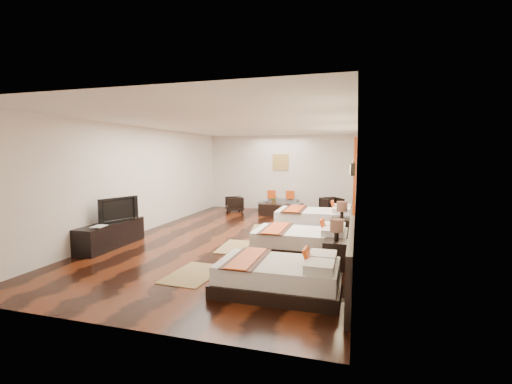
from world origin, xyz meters
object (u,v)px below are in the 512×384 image
(tv_console, at_px, (111,235))
(table_plant, at_px, (274,200))
(bed_far, at_px, (316,219))
(sofa, at_px, (281,205))
(tv, at_px, (116,209))
(nightstand_b, at_px, (341,227))
(figurine, at_px, (131,210))
(coffee_table, at_px, (274,210))
(bed_mid, at_px, (302,241))
(armchair_left, at_px, (234,204))
(nightstand_a, at_px, (336,251))
(armchair_right, at_px, (332,206))
(book, at_px, (94,226))
(bed_near, at_px, (280,276))

(tv_console, bearing_deg, table_plant, 62.89)
(bed_far, bearing_deg, sofa, 119.17)
(bed_far, distance_m, tv, 5.17)
(nightstand_b, bearing_deg, figurine, -164.91)
(coffee_table, bearing_deg, bed_mid, -69.80)
(coffee_table, bearing_deg, armchair_left, 165.51)
(nightstand_a, distance_m, sofa, 6.66)
(nightstand_b, distance_m, tv_console, 5.36)
(bed_mid, bearing_deg, armchair_left, 123.85)
(figurine, distance_m, armchair_right, 6.70)
(bed_far, bearing_deg, bed_mid, -90.05)
(armchair_right, relative_size, coffee_table, 0.66)
(armchair_right, bearing_deg, bed_far, -129.75)
(book, bearing_deg, nightstand_a, 4.43)
(tv_console, height_order, table_plant, table_plant)
(armchair_left, bearing_deg, sofa, 80.60)
(armchair_left, bearing_deg, tv, -40.55)
(tv, relative_size, armchair_right, 1.48)
(tv_console, distance_m, table_plant, 5.66)
(tv, xyz_separation_m, armchair_left, (0.92, 5.31, -0.56))
(tv_console, bearing_deg, sofa, 67.05)
(book, bearing_deg, coffee_table, 65.12)
(figurine, bearing_deg, nightstand_a, -9.95)
(bed_mid, relative_size, table_plant, 7.79)
(figurine, xyz_separation_m, armchair_right, (4.46, 4.98, -0.43))
(figurine, bearing_deg, bed_near, -27.97)
(bed_near, bearing_deg, book, 166.89)
(sofa, height_order, coffee_table, sofa)
(bed_mid, height_order, table_plant, bed_mid)
(bed_mid, height_order, nightstand_a, nightstand_a)
(book, height_order, coffee_table, book)
(bed_mid, height_order, sofa, bed_mid)
(table_plant, bearing_deg, bed_near, -76.09)
(bed_mid, relative_size, figurine, 5.58)
(tv_console, bearing_deg, coffee_table, 62.95)
(book, bearing_deg, bed_near, -13.11)
(bed_near, height_order, tv, tv)
(figurine, bearing_deg, table_plant, 59.03)
(bed_far, relative_size, nightstand_b, 2.28)
(armchair_left, bearing_deg, bed_mid, 3.15)
(bed_far, height_order, sofa, bed_far)
(bed_far, xyz_separation_m, armchair_left, (-3.22, 2.27, -0.01))
(tv, relative_size, table_plant, 3.84)
(armchair_right, bearing_deg, nightstand_b, -116.25)
(bed_far, relative_size, sofa, 1.37)
(nightstand_a, distance_m, nightstand_b, 2.20)
(tv_console, xyz_separation_m, armchair_right, (4.46, 5.72, 0.03))
(sofa, xyz_separation_m, armchair_left, (-1.61, -0.63, 0.04))
(book, height_order, table_plant, table_plant)
(tv, height_order, book, tv)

